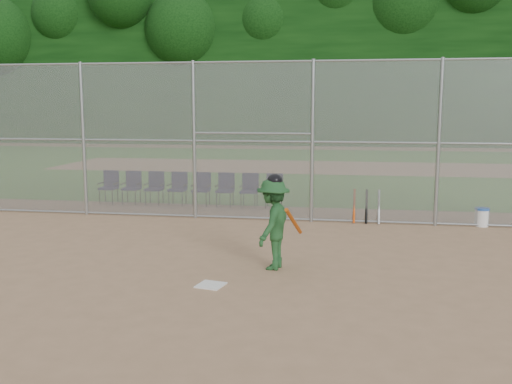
# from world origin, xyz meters

# --- Properties ---
(ground) EXTENTS (100.00, 100.00, 0.00)m
(ground) POSITION_xyz_m (0.00, 0.00, 0.00)
(ground) COLOR #A67E5C
(ground) RESTS_ON ground
(grass_strip) EXTENTS (100.00, 100.00, 0.00)m
(grass_strip) POSITION_xyz_m (0.00, 18.00, 0.01)
(grass_strip) COLOR #336B20
(grass_strip) RESTS_ON ground
(dirt_patch_far) EXTENTS (24.00, 24.00, 0.00)m
(dirt_patch_far) POSITION_xyz_m (0.00, 18.00, 0.01)
(dirt_patch_far) COLOR tan
(dirt_patch_far) RESTS_ON ground
(backstop_fence) EXTENTS (16.09, 0.09, 4.00)m
(backstop_fence) POSITION_xyz_m (0.00, 5.00, 2.07)
(backstop_fence) COLOR gray
(backstop_fence) RESTS_ON ground
(treeline) EXTENTS (81.00, 60.00, 11.00)m
(treeline) POSITION_xyz_m (0.00, 20.00, 5.50)
(treeline) COLOR black
(treeline) RESTS_ON ground
(home_plate) EXTENTS (0.49, 0.49, 0.02)m
(home_plate) POSITION_xyz_m (-0.27, -0.44, 0.01)
(home_plate) COLOR white
(home_plate) RESTS_ON ground
(batter_at_plate) EXTENTS (0.93, 1.33, 1.71)m
(batter_at_plate) POSITION_xyz_m (0.60, 0.71, 0.83)
(batter_at_plate) COLOR #1F4E25
(batter_at_plate) RESTS_ON ground
(water_cooler) EXTENTS (0.36, 0.36, 0.45)m
(water_cooler) POSITION_xyz_m (5.10, 5.11, 0.23)
(water_cooler) COLOR white
(water_cooler) RESTS_ON ground
(spare_bats) EXTENTS (0.66, 0.29, 0.84)m
(spare_bats) POSITION_xyz_m (2.36, 5.03, 0.42)
(spare_bats) COLOR #D84C14
(spare_bats) RESTS_ON ground
(chair_0) EXTENTS (0.54, 0.52, 0.96)m
(chair_0) POSITION_xyz_m (-5.16, 6.81, 0.48)
(chair_0) COLOR #110F39
(chair_0) RESTS_ON ground
(chair_1) EXTENTS (0.54, 0.52, 0.96)m
(chair_1) POSITION_xyz_m (-4.45, 6.81, 0.48)
(chair_1) COLOR #110F39
(chair_1) RESTS_ON ground
(chair_2) EXTENTS (0.54, 0.52, 0.96)m
(chair_2) POSITION_xyz_m (-3.74, 6.81, 0.48)
(chair_2) COLOR #110F39
(chair_2) RESTS_ON ground
(chair_3) EXTENTS (0.54, 0.52, 0.96)m
(chair_3) POSITION_xyz_m (-3.03, 6.81, 0.48)
(chair_3) COLOR #110F39
(chair_3) RESTS_ON ground
(chair_4) EXTENTS (0.54, 0.52, 0.96)m
(chair_4) POSITION_xyz_m (-2.32, 6.81, 0.48)
(chair_4) COLOR #110F39
(chair_4) RESTS_ON ground
(chair_5) EXTENTS (0.54, 0.52, 0.96)m
(chair_5) POSITION_xyz_m (-1.61, 6.81, 0.48)
(chair_5) COLOR #110F39
(chair_5) RESTS_ON ground
(chair_6) EXTENTS (0.54, 0.52, 0.96)m
(chair_6) POSITION_xyz_m (-0.90, 6.81, 0.48)
(chair_6) COLOR #110F39
(chair_6) RESTS_ON ground
(chair_7) EXTENTS (0.54, 0.52, 0.96)m
(chair_7) POSITION_xyz_m (-0.19, 6.81, 0.48)
(chair_7) COLOR #110F39
(chair_7) RESTS_ON ground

